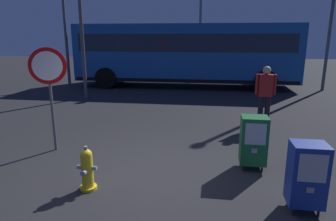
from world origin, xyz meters
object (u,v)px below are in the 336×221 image
(stop_sign, at_px, (49,78))
(street_light_far_right, at_px, (201,10))
(pedestrian, at_px, (265,93))
(newspaper_box_secondary, at_px, (307,174))
(street_light_near_left, at_px, (80,1))
(bus_near, at_px, (185,52))
(fire_hydrant, at_px, (87,169))
(newspaper_box_primary, at_px, (254,140))

(stop_sign, distance_m, street_light_far_right, 11.41)
(stop_sign, relative_size, pedestrian, 1.34)
(street_light_far_right, bearing_deg, newspaper_box_secondary, -80.50)
(street_light_near_left, bearing_deg, pedestrian, -24.81)
(pedestrian, relative_size, bus_near, 0.16)
(street_light_far_right, bearing_deg, street_light_near_left, -128.91)
(newspaper_box_secondary, bearing_deg, stop_sign, 160.49)
(fire_hydrant, bearing_deg, newspaper_box_primary, 23.72)
(stop_sign, bearing_deg, street_light_far_right, 76.41)
(fire_hydrant, xyz_separation_m, stop_sign, (-1.42, 1.55, 1.25))
(newspaper_box_primary, relative_size, pedestrian, 0.61)
(newspaper_box_primary, relative_size, newspaper_box_secondary, 1.00)
(stop_sign, bearing_deg, newspaper_box_primary, -4.62)
(newspaper_box_primary, distance_m, pedestrian, 2.96)
(fire_hydrant, height_order, street_light_near_left, street_light_near_left)
(pedestrian, height_order, street_light_far_right, street_light_far_right)
(newspaper_box_primary, relative_size, street_light_near_left, 0.16)
(pedestrian, height_order, street_light_near_left, street_light_near_left)
(fire_hydrant, bearing_deg, pedestrian, 50.23)
(newspaper_box_secondary, height_order, stop_sign, stop_sign)
(newspaper_box_primary, xyz_separation_m, pedestrian, (0.64, 2.86, 0.38))
(bus_near, relative_size, street_light_near_left, 1.65)
(newspaper_box_secondary, bearing_deg, street_light_far_right, 99.50)
(newspaper_box_primary, bearing_deg, pedestrian, 77.49)
(fire_hydrant, distance_m, street_light_far_right, 12.96)
(street_light_far_right, bearing_deg, newspaper_box_primary, -82.17)
(newspaper_box_primary, height_order, newspaper_box_secondary, same)
(newspaper_box_primary, bearing_deg, street_light_far_right, 97.83)
(bus_near, bearing_deg, newspaper_box_secondary, -76.16)
(stop_sign, xyz_separation_m, street_light_far_right, (2.63, 10.89, 2.17))
(pedestrian, relative_size, street_light_near_left, 0.26)
(fire_hydrant, bearing_deg, street_light_far_right, 84.43)
(fire_hydrant, xyz_separation_m, pedestrian, (3.39, 4.07, 0.60))
(pedestrian, xyz_separation_m, bus_near, (-2.79, 6.52, 0.76))
(newspaper_box_primary, bearing_deg, street_light_near_left, 135.00)
(street_light_near_left, bearing_deg, stop_sign, -72.98)
(street_light_far_right, bearing_deg, bus_near, -108.43)
(newspaper_box_primary, height_order, street_light_far_right, street_light_far_right)
(stop_sign, bearing_deg, newspaper_box_secondary, -19.51)
(fire_hydrant, relative_size, street_light_near_left, 0.12)
(pedestrian, bearing_deg, newspaper_box_primary, -102.51)
(pedestrian, relative_size, street_light_far_right, 0.26)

